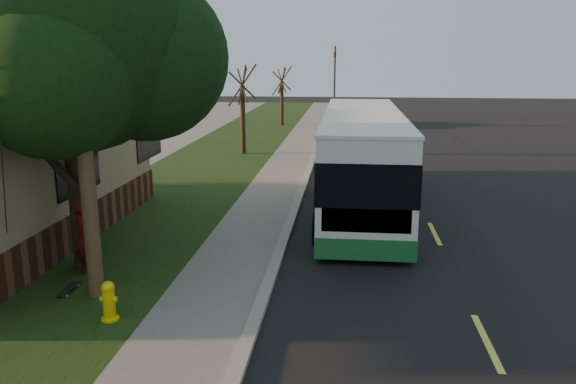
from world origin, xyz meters
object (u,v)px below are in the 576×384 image
object	(u,v)px
traffic_signal	(334,78)
distant_car	(374,114)
bare_tree_far	(282,97)
skateboarder	(85,237)
fire_hydrant	(109,301)
transit_bus	(362,157)
bare_tree_near	(243,111)
skateboard_main	(69,289)
leafy_tree	(72,33)
utility_pole	(77,60)

from	to	relation	value
traffic_signal	distant_car	world-z (taller)	traffic_signal
bare_tree_far	skateboarder	size ratio (longest dim) A/B	2.35
fire_hydrant	transit_bus	xyz separation A→B (m)	(4.64, 8.80, 1.18)
bare_tree_near	bare_tree_far	world-z (taller)	bare_tree_near
bare_tree_near	fire_hydrant	bearing A→B (deg)	-87.14
traffic_signal	skateboarder	xyz separation A→B (m)	(-4.48, -31.95, -2.24)
bare_tree_far	skateboard_main	bearing A→B (deg)	-91.88
leafy_tree	bare_tree_near	distance (m)	15.66
fire_hydrant	bare_tree_near	xyz separation A→B (m)	(-0.90, 18.00, 1.72)
bare_tree_near	skateboard_main	bearing A→B (deg)	-91.52
traffic_signal	fire_hydrant	bearing A→B (deg)	-95.21
transit_bus	skateboard_main	world-z (taller)	transit_bus
fire_hydrant	skateboarder	bearing A→B (deg)	124.07
fire_hydrant	bare_tree_near	distance (m)	18.10
transit_bus	bare_tree_far	bearing A→B (deg)	103.38
traffic_signal	utility_pole	bearing A→B (deg)	-96.58
leafy_tree	bare_tree_near	world-z (taller)	leafy_tree
skateboard_main	leafy_tree	bearing A→B (deg)	98.37
leafy_tree	skateboarder	bearing A→B (deg)	-72.75
fire_hydrant	skateboarder	xyz separation A→B (m)	(-1.38, 2.05, 0.50)
fire_hydrant	utility_pole	distance (m)	4.37
bare_tree_far	transit_bus	xyz separation A→B (m)	(5.04, -21.20, -0.40)
leafy_tree	skateboard_main	bearing A→B (deg)	-81.63
bare_tree_far	distant_car	xyz separation A→B (m)	(6.39, 1.02, -1.18)
fire_hydrant	traffic_signal	size ratio (longest dim) A/B	0.13
utility_pole	distant_car	distance (m)	31.00
leafy_tree	transit_bus	bearing A→B (deg)	44.72
traffic_signal	skateboard_main	world-z (taller)	traffic_signal
skateboard_main	fire_hydrant	bearing A→B (deg)	-39.91
fire_hydrant	traffic_signal	xyz separation A→B (m)	(3.10, 34.00, 2.73)
leafy_tree	bare_tree_near	bearing A→B (deg)	87.50
fire_hydrant	bare_tree_near	world-z (taller)	bare_tree_near
traffic_signal	bare_tree_near	bearing A→B (deg)	-104.04
utility_pole	skateboarder	bearing A→B (deg)	122.80
utility_pole	traffic_signal	size ratio (longest dim) A/B	1.65
bare_tree_far	skateboard_main	world-z (taller)	bare_tree_far
fire_hydrant	utility_pole	xyz separation A→B (m)	(-0.71, 0.99, 4.20)
skateboarder	skateboard_main	size ratio (longest dim) A/B	2.30
traffic_signal	transit_bus	xyz separation A→B (m)	(1.54, -25.20, -1.56)
fire_hydrant	distant_car	world-z (taller)	distant_car
bare_tree_far	transit_bus	size ratio (longest dim) A/B	0.36
utility_pole	leafy_tree	xyz separation A→B (m)	(-0.87, 1.66, 0.54)
transit_bus	distant_car	bearing A→B (deg)	86.52
bare_tree_near	traffic_signal	xyz separation A→B (m)	(4.00, 16.00, 1.01)
skateboarder	distant_car	distance (m)	29.90
distant_car	skateboard_main	bearing A→B (deg)	-106.56
utility_pole	leafy_tree	bearing A→B (deg)	117.60
leafy_tree	distant_car	size ratio (longest dim) A/B	1.62
distant_car	fire_hydrant	bearing A→B (deg)	-103.70
bare_tree_near	leafy_tree	bearing A→B (deg)	-92.50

